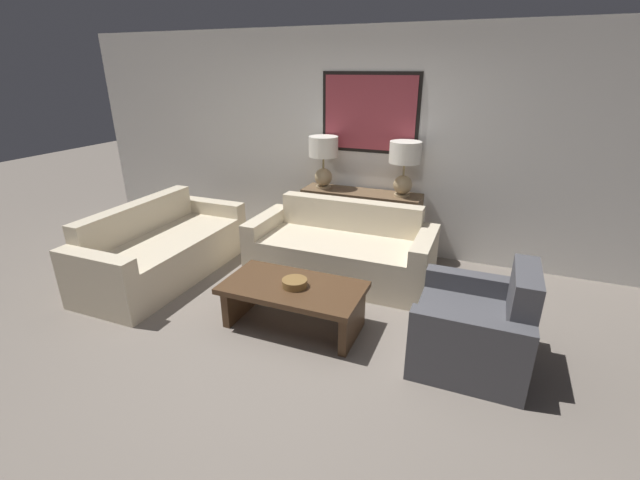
{
  "coord_description": "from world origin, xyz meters",
  "views": [
    {
      "loc": [
        1.43,
        -2.75,
        2.19
      ],
      "look_at": [
        -0.02,
        0.8,
        0.65
      ],
      "focal_mm": 24.0,
      "sensor_mm": 36.0,
      "label": 1
    }
  ],
  "objects_px": {
    "console_table": "(360,223)",
    "decorative_bowl": "(295,283)",
    "couch_by_side": "(163,251)",
    "coffee_table": "(293,296)",
    "table_lamp_left": "(323,155)",
    "armchair_near_back_wall": "(475,329)",
    "table_lamp_right": "(404,161)",
    "couch_by_back_wall": "(341,252)"
  },
  "relations": [
    {
      "from": "couch_by_side",
      "to": "armchair_near_back_wall",
      "type": "xyz_separation_m",
      "value": [
        3.35,
        -0.32,
        0.0
      ]
    },
    {
      "from": "table_lamp_right",
      "to": "couch_by_back_wall",
      "type": "bearing_deg",
      "value": -124.98
    },
    {
      "from": "table_lamp_right",
      "to": "couch_by_side",
      "type": "xyz_separation_m",
      "value": [
        -2.36,
        -1.42,
        -0.92
      ]
    },
    {
      "from": "couch_by_back_wall",
      "to": "decorative_bowl",
      "type": "xyz_separation_m",
      "value": [
        -0.03,
        -1.14,
        0.16
      ]
    },
    {
      "from": "table_lamp_right",
      "to": "couch_by_back_wall",
      "type": "distance_m",
      "value": 1.26
    },
    {
      "from": "couch_by_side",
      "to": "coffee_table",
      "type": "relative_size",
      "value": 1.61
    },
    {
      "from": "decorative_bowl",
      "to": "couch_by_side",
      "type": "bearing_deg",
      "value": 166.98
    },
    {
      "from": "coffee_table",
      "to": "armchair_near_back_wall",
      "type": "bearing_deg",
      "value": 3.41
    },
    {
      "from": "decorative_bowl",
      "to": "armchair_near_back_wall",
      "type": "bearing_deg",
      "value": 4.09
    },
    {
      "from": "table_lamp_left",
      "to": "armchair_near_back_wall",
      "type": "height_order",
      "value": "table_lamp_left"
    },
    {
      "from": "couch_by_back_wall",
      "to": "table_lamp_left",
      "type": "bearing_deg",
      "value": 124.98
    },
    {
      "from": "couch_by_back_wall",
      "to": "coffee_table",
      "type": "xyz_separation_m",
      "value": [
        -0.05,
        -1.12,
        0.02
      ]
    },
    {
      "from": "coffee_table",
      "to": "table_lamp_right",
      "type": "bearing_deg",
      "value": 73.42
    },
    {
      "from": "couch_by_back_wall",
      "to": "coffee_table",
      "type": "distance_m",
      "value": 1.13
    },
    {
      "from": "coffee_table",
      "to": "decorative_bowl",
      "type": "xyz_separation_m",
      "value": [
        0.02,
        -0.02,
        0.14
      ]
    },
    {
      "from": "couch_by_back_wall",
      "to": "decorative_bowl",
      "type": "distance_m",
      "value": 1.15
    },
    {
      "from": "console_table",
      "to": "couch_by_back_wall",
      "type": "relative_size",
      "value": 0.72
    },
    {
      "from": "armchair_near_back_wall",
      "to": "console_table",
      "type": "bearing_deg",
      "value": 130.45
    },
    {
      "from": "console_table",
      "to": "armchair_near_back_wall",
      "type": "relative_size",
      "value": 1.65
    },
    {
      "from": "coffee_table",
      "to": "armchair_near_back_wall",
      "type": "relative_size",
      "value": 1.42
    },
    {
      "from": "table_lamp_left",
      "to": "decorative_bowl",
      "type": "height_order",
      "value": "table_lamp_left"
    },
    {
      "from": "couch_by_back_wall",
      "to": "armchair_near_back_wall",
      "type": "xyz_separation_m",
      "value": [
        1.49,
        -1.03,
        0.0
      ]
    },
    {
      "from": "table_lamp_left",
      "to": "decorative_bowl",
      "type": "distance_m",
      "value": 2.05
    },
    {
      "from": "couch_by_side",
      "to": "coffee_table",
      "type": "height_order",
      "value": "couch_by_side"
    },
    {
      "from": "decorative_bowl",
      "to": "armchair_near_back_wall",
      "type": "relative_size",
      "value": 0.25
    },
    {
      "from": "console_table",
      "to": "coffee_table",
      "type": "height_order",
      "value": "console_table"
    },
    {
      "from": "table_lamp_left",
      "to": "couch_by_side",
      "type": "bearing_deg",
      "value": -133.86
    },
    {
      "from": "table_lamp_right",
      "to": "coffee_table",
      "type": "relative_size",
      "value": 0.51
    },
    {
      "from": "couch_by_back_wall",
      "to": "armchair_near_back_wall",
      "type": "bearing_deg",
      "value": -34.82
    },
    {
      "from": "table_lamp_left",
      "to": "table_lamp_right",
      "type": "height_order",
      "value": "same"
    },
    {
      "from": "console_table",
      "to": "couch_by_back_wall",
      "type": "bearing_deg",
      "value": -90.0
    },
    {
      "from": "console_table",
      "to": "table_lamp_left",
      "type": "height_order",
      "value": "table_lamp_left"
    },
    {
      "from": "console_table",
      "to": "decorative_bowl",
      "type": "height_order",
      "value": "console_table"
    },
    {
      "from": "console_table",
      "to": "coffee_table",
      "type": "xyz_separation_m",
      "value": [
        -0.05,
        -1.83,
        -0.09
      ]
    },
    {
      "from": "table_lamp_left",
      "to": "armchair_near_back_wall",
      "type": "bearing_deg",
      "value": -41.32
    },
    {
      "from": "table_lamp_left",
      "to": "coffee_table",
      "type": "height_order",
      "value": "table_lamp_left"
    },
    {
      "from": "armchair_near_back_wall",
      "to": "couch_by_side",
      "type": "bearing_deg",
      "value": 174.59
    },
    {
      "from": "couch_by_side",
      "to": "armchair_near_back_wall",
      "type": "relative_size",
      "value": 2.28
    },
    {
      "from": "couch_by_side",
      "to": "armchair_near_back_wall",
      "type": "distance_m",
      "value": 3.37
    },
    {
      "from": "table_lamp_left",
      "to": "decorative_bowl",
      "type": "relative_size",
      "value": 2.85
    },
    {
      "from": "console_table",
      "to": "couch_by_side",
      "type": "xyz_separation_m",
      "value": [
        -1.87,
        -1.42,
        -0.11
      ]
    },
    {
      "from": "coffee_table",
      "to": "table_lamp_left",
      "type": "bearing_deg",
      "value": 103.67
    }
  ]
}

